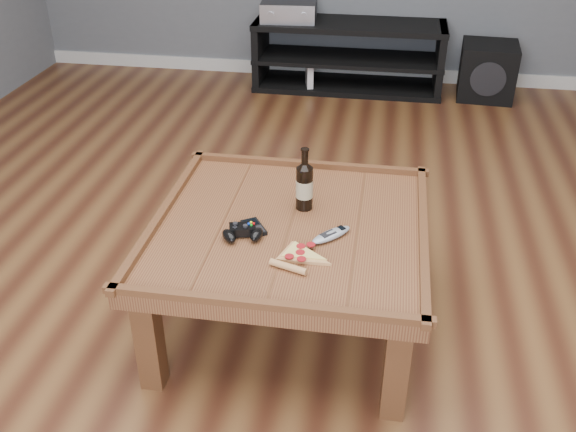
% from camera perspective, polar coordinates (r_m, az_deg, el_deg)
% --- Properties ---
extents(ground, '(6.00, 6.00, 0.00)m').
position_cam_1_polar(ground, '(2.63, 0.14, -9.15)').
color(ground, '#422012').
rests_on(ground, ground).
extents(baseboard, '(5.00, 0.02, 0.10)m').
position_cam_1_polar(baseboard, '(5.25, 5.50, 12.65)').
color(baseboard, silver).
rests_on(baseboard, ground).
extents(coffee_table, '(1.03, 1.03, 0.48)m').
position_cam_1_polar(coffee_table, '(2.40, 0.15, -2.00)').
color(coffee_table, '#502816').
rests_on(coffee_table, ground).
extents(media_console, '(1.40, 0.45, 0.50)m').
position_cam_1_polar(media_console, '(4.96, 5.38, 13.94)').
color(media_console, black).
rests_on(media_console, ground).
extents(beer_bottle, '(0.07, 0.07, 0.25)m').
position_cam_1_polar(beer_bottle, '(2.42, 1.47, 2.80)').
color(beer_bottle, black).
rests_on(beer_bottle, coffee_table).
extents(game_controller, '(0.16, 0.13, 0.04)m').
position_cam_1_polar(game_controller, '(2.29, -4.05, -1.48)').
color(game_controller, black).
rests_on(game_controller, coffee_table).
extents(pizza_slice, '(0.21, 0.27, 0.02)m').
position_cam_1_polar(pizza_slice, '(2.18, 0.94, -3.60)').
color(pizza_slice, tan).
rests_on(pizza_slice, coffee_table).
extents(smartphone, '(0.12, 0.13, 0.02)m').
position_cam_1_polar(smartphone, '(2.34, -3.06, -1.03)').
color(smartphone, black).
rests_on(smartphone, coffee_table).
extents(remote_control, '(0.16, 0.16, 0.03)m').
position_cam_1_polar(remote_control, '(2.29, 3.86, -1.66)').
color(remote_control, gray).
rests_on(remote_control, coffee_table).
extents(av_receiver, '(0.42, 0.36, 0.14)m').
position_cam_1_polar(av_receiver, '(4.92, 0.09, 17.82)').
color(av_receiver, black).
rests_on(av_receiver, media_console).
extents(subwoofer, '(0.42, 0.42, 0.39)m').
position_cam_1_polar(subwoofer, '(5.00, 17.29, 12.23)').
color(subwoofer, black).
rests_on(subwoofer, ground).
extents(game_console, '(0.14, 0.19, 0.22)m').
position_cam_1_polar(game_console, '(4.93, 1.91, 12.17)').
color(game_console, slate).
rests_on(game_console, ground).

